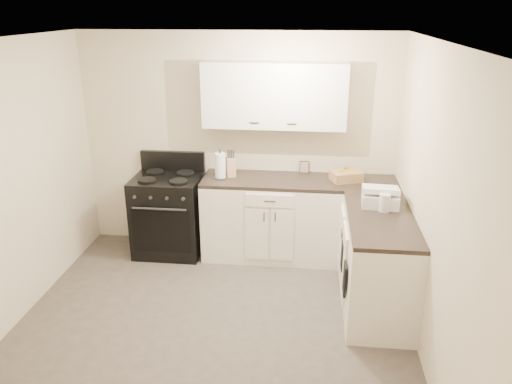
# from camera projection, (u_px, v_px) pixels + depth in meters

# --- Properties ---
(floor) EXTENTS (3.60, 3.60, 0.00)m
(floor) POSITION_uv_depth(u_px,v_px,m) (211.00, 329.00, 4.51)
(floor) COLOR #473F38
(floor) RESTS_ON ground
(ceiling) EXTENTS (3.60, 3.60, 0.00)m
(ceiling) POSITION_uv_depth(u_px,v_px,m) (200.00, 42.00, 3.63)
(ceiling) COLOR white
(ceiling) RESTS_ON wall_back
(wall_back) EXTENTS (3.60, 0.00, 3.60)m
(wall_back) POSITION_uv_depth(u_px,v_px,m) (238.00, 144.00, 5.75)
(wall_back) COLOR beige
(wall_back) RESTS_ON ground
(wall_right) EXTENTS (0.00, 3.60, 3.60)m
(wall_right) POSITION_uv_depth(u_px,v_px,m) (433.00, 210.00, 3.89)
(wall_right) COLOR beige
(wall_right) RESTS_ON ground
(wall_front) EXTENTS (3.60, 0.00, 3.60)m
(wall_front) POSITION_uv_depth(u_px,v_px,m) (130.00, 338.00, 2.40)
(wall_front) COLOR beige
(wall_front) RESTS_ON ground
(base_cabinets_back) EXTENTS (1.55, 0.60, 0.90)m
(base_cabinets_back) POSITION_uv_depth(u_px,v_px,m) (272.00, 219.00, 5.71)
(base_cabinets_back) COLOR white
(base_cabinets_back) RESTS_ON floor
(base_cabinets_right) EXTENTS (0.60, 1.90, 0.90)m
(base_cabinets_right) POSITION_uv_depth(u_px,v_px,m) (373.00, 250.00, 4.99)
(base_cabinets_right) COLOR white
(base_cabinets_right) RESTS_ON floor
(countertop_back) EXTENTS (1.55, 0.60, 0.04)m
(countertop_back) POSITION_uv_depth(u_px,v_px,m) (272.00, 181.00, 5.54)
(countertop_back) COLOR black
(countertop_back) RESTS_ON base_cabinets_back
(countertop_right) EXTENTS (0.60, 1.90, 0.04)m
(countertop_right) POSITION_uv_depth(u_px,v_px,m) (378.00, 207.00, 4.83)
(countertop_right) COLOR black
(countertop_right) RESTS_ON base_cabinets_right
(upper_cabinets) EXTENTS (1.55, 0.30, 0.70)m
(upper_cabinets) POSITION_uv_depth(u_px,v_px,m) (274.00, 95.00, 5.36)
(upper_cabinets) COLOR white
(upper_cabinets) RESTS_ON wall_back
(stove) EXTENTS (0.76, 0.65, 0.92)m
(stove) POSITION_uv_depth(u_px,v_px,m) (169.00, 215.00, 5.80)
(stove) COLOR black
(stove) RESTS_ON floor
(knife_block) EXTENTS (0.12, 0.12, 0.21)m
(knife_block) POSITION_uv_depth(u_px,v_px,m) (231.00, 167.00, 5.58)
(knife_block) COLOR tan
(knife_block) RESTS_ON countertop_back
(paper_towel) EXTENTS (0.14, 0.14, 0.29)m
(paper_towel) POSITION_uv_depth(u_px,v_px,m) (220.00, 166.00, 5.52)
(paper_towel) COLOR white
(paper_towel) RESTS_ON countertop_back
(picture_frame) EXTENTS (0.11, 0.04, 0.14)m
(picture_frame) POSITION_uv_depth(u_px,v_px,m) (304.00, 167.00, 5.72)
(picture_frame) COLOR black
(picture_frame) RESTS_ON countertop_back
(wicker_basket) EXTENTS (0.38, 0.32, 0.11)m
(wicker_basket) POSITION_uv_depth(u_px,v_px,m) (346.00, 176.00, 5.46)
(wicker_basket) COLOR tan
(wicker_basket) RESTS_ON countertop_right
(countertop_grill) EXTENTS (0.36, 0.34, 0.13)m
(countertop_grill) POSITION_uv_depth(u_px,v_px,m) (380.00, 199.00, 4.80)
(countertop_grill) COLOR white
(countertop_grill) RESTS_ON countertop_right
(glass_jar) EXTENTS (0.13, 0.13, 0.17)m
(glass_jar) POSITION_uv_depth(u_px,v_px,m) (385.00, 203.00, 4.64)
(glass_jar) COLOR silver
(glass_jar) RESTS_ON countertop_right
(oven_mitt_near) EXTENTS (0.02, 0.17, 0.29)m
(oven_mitt_near) POSITION_uv_depth(u_px,v_px,m) (345.00, 279.00, 4.41)
(oven_mitt_near) COLOR black
(oven_mitt_near) RESTS_ON base_cabinets_right
(oven_mitt_far) EXTENTS (0.02, 0.16, 0.28)m
(oven_mitt_far) POSITION_uv_depth(u_px,v_px,m) (342.00, 256.00, 4.79)
(oven_mitt_far) COLOR black
(oven_mitt_far) RESTS_ON base_cabinets_right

